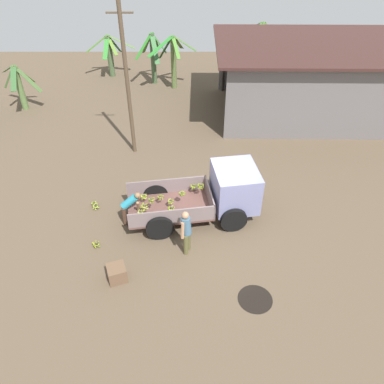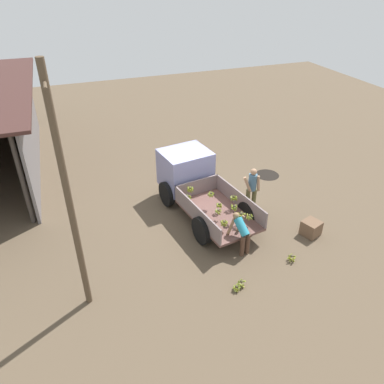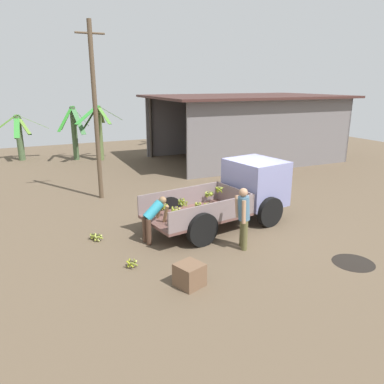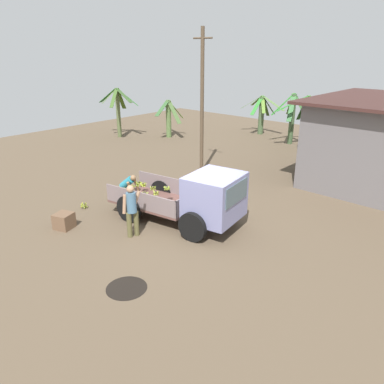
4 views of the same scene
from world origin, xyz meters
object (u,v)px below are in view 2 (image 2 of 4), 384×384
person_worker_loading (242,232)px  banana_bunch_on_ground_2 (241,283)px  banana_bunch_on_ground_1 (292,257)px  banana_bunch_on_ground_0 (236,288)px  utility_pole (69,200)px  wooden_crate_0 (311,228)px  person_foreground_visitor (252,187)px  cargo_truck (192,179)px

person_worker_loading → banana_bunch_on_ground_2: person_worker_loading is taller
banana_bunch_on_ground_1 → banana_bunch_on_ground_0: bearing=103.5°
utility_pole → banana_bunch_on_ground_2: size_ratio=24.28×
banana_bunch_on_ground_2 → wooden_crate_0: size_ratio=0.48×
person_foreground_visitor → utility_pole: bearing=-49.0°
cargo_truck → person_worker_loading: 3.16m
wooden_crate_0 → person_foreground_visitor: bearing=28.9°
cargo_truck → utility_pole: size_ratio=0.75×
person_foreground_visitor → banana_bunch_on_ground_1: bearing=16.0°
cargo_truck → person_worker_loading: bearing=179.0°
banana_bunch_on_ground_0 → banana_bunch_on_ground_1: banana_bunch_on_ground_1 is taller
person_foreground_visitor → cargo_truck: bearing=-103.1°
banana_bunch_on_ground_1 → person_worker_loading: bearing=51.4°
cargo_truck → banana_bunch_on_ground_0: size_ratio=19.82×
cargo_truck → utility_pole: 5.96m
banana_bunch_on_ground_1 → cargo_truck: bearing=22.0°
person_foreground_visitor → wooden_crate_0: person_foreground_visitor is taller
cargo_truck → banana_bunch_on_ground_1: (-4.10, -1.65, -0.85)m
person_worker_loading → utility_pole: bearing=84.2°
cargo_truck → banana_bunch_on_ground_1: cargo_truck is taller
person_foreground_visitor → banana_bunch_on_ground_2: size_ratio=6.39×
person_worker_loading → wooden_crate_0: person_worker_loading is taller
utility_pole → banana_bunch_on_ground_0: 5.01m
person_foreground_visitor → person_worker_loading: person_foreground_visitor is taller
utility_pole → cargo_truck: bearing=-50.0°
banana_bunch_on_ground_0 → utility_pole: bearing=74.8°
person_foreground_visitor → banana_bunch_on_ground_1: 3.04m
banana_bunch_on_ground_0 → wooden_crate_0: 3.66m
wooden_crate_0 → person_worker_loading: bearing=88.0°
cargo_truck → banana_bunch_on_ground_0: bearing=165.8°
banana_bunch_on_ground_0 → banana_bunch_on_ground_2: (0.09, -0.19, 0.01)m
person_worker_loading → banana_bunch_on_ground_1: person_worker_loading is taller
cargo_truck → banana_bunch_on_ground_1: bearing=-166.9°
utility_pole → person_foreground_visitor: 6.91m
person_foreground_visitor → wooden_crate_0: 2.43m
cargo_truck → person_foreground_visitor: size_ratio=2.84×
person_worker_loading → banana_bunch_on_ground_2: (-1.38, 0.67, -0.61)m
banana_bunch_on_ground_1 → banana_bunch_on_ground_2: bearing=102.1°
person_worker_loading → banana_bunch_on_ground_0: 1.81m
cargo_truck → utility_pole: (-3.56, 4.24, 2.21)m
utility_pole → person_worker_loading: utility_pole is taller
person_foreground_visitor → banana_bunch_on_ground_2: bearing=-12.3°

